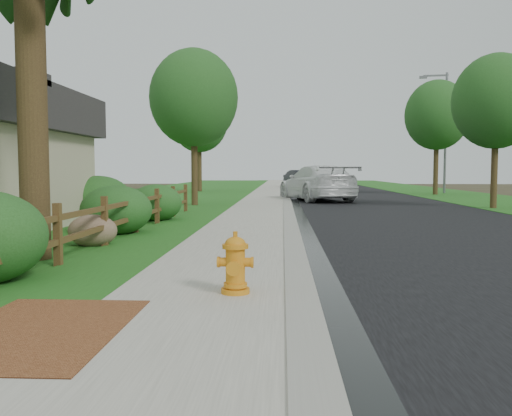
# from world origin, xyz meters

# --- Properties ---
(ground) EXTENTS (120.00, 120.00, 0.00)m
(ground) POSITION_xyz_m (0.00, 0.00, 0.00)
(ground) COLOR #332D1B
(road) EXTENTS (8.00, 90.00, 0.02)m
(road) POSITION_xyz_m (4.60, 35.00, 0.01)
(road) COLOR black
(road) RESTS_ON ground
(curb) EXTENTS (0.40, 90.00, 0.12)m
(curb) POSITION_xyz_m (0.40, 35.00, 0.06)
(curb) COLOR gray
(curb) RESTS_ON ground
(wet_gutter) EXTENTS (0.50, 90.00, 0.00)m
(wet_gutter) POSITION_xyz_m (0.75, 35.00, 0.02)
(wet_gutter) COLOR black
(wet_gutter) RESTS_ON road
(sidewalk) EXTENTS (2.20, 90.00, 0.10)m
(sidewalk) POSITION_xyz_m (-0.90, 35.00, 0.05)
(sidewalk) COLOR gray
(sidewalk) RESTS_ON ground
(grass_strip) EXTENTS (1.60, 90.00, 0.06)m
(grass_strip) POSITION_xyz_m (-2.80, 35.00, 0.03)
(grass_strip) COLOR #214E16
(grass_strip) RESTS_ON ground
(lawn_near) EXTENTS (9.00, 90.00, 0.04)m
(lawn_near) POSITION_xyz_m (-8.00, 35.00, 0.02)
(lawn_near) COLOR #214E16
(lawn_near) RESTS_ON ground
(verge_far) EXTENTS (6.00, 90.00, 0.04)m
(verge_far) POSITION_xyz_m (11.50, 35.00, 0.02)
(verge_far) COLOR #214E16
(verge_far) RESTS_ON ground
(brick_patch) EXTENTS (1.60, 2.40, 0.11)m
(brick_patch) POSITION_xyz_m (-2.20, -1.00, 0.06)
(brick_patch) COLOR brown
(brick_patch) RESTS_ON ground
(ranch_fence) EXTENTS (0.12, 16.92, 1.10)m
(ranch_fence) POSITION_xyz_m (-3.60, 6.40, 0.62)
(ranch_fence) COLOR #432916
(ranch_fence) RESTS_ON ground
(fire_hydrant) EXTENTS (0.50, 0.41, 0.78)m
(fire_hydrant) POSITION_xyz_m (-0.43, 0.68, 0.46)
(fire_hydrant) COLOR orange
(fire_hydrant) RESTS_ON sidewalk
(white_suv) EXTENTS (4.39, 6.95, 1.88)m
(white_suv) POSITION_xyz_m (2.00, 23.13, 0.96)
(white_suv) COLOR white
(white_suv) RESTS_ON road
(dark_car_mid) EXTENTS (2.17, 5.14, 1.74)m
(dark_car_mid) POSITION_xyz_m (3.58, 38.19, 0.89)
(dark_car_mid) COLOR black
(dark_car_mid) RESTS_ON road
(dark_car_far) EXTENTS (3.60, 5.27, 1.64)m
(dark_car_far) POSITION_xyz_m (2.00, 44.11, 0.84)
(dark_car_far) COLOR black
(dark_car_far) RESTS_ON road
(streetlight) EXTENTS (1.95, 0.41, 8.41)m
(streetlight) POSITION_xyz_m (11.39, 32.66, 4.77)
(streetlight) COLOR slate
(streetlight) RESTS_ON ground
(boulder) EXTENTS (1.17, 0.95, 0.70)m
(boulder) POSITION_xyz_m (-3.90, 5.30, 0.35)
(boulder) COLOR brown
(boulder) RESTS_ON ground
(shrub_b) EXTENTS (2.16, 2.16, 1.27)m
(shrub_b) POSITION_xyz_m (-4.07, 7.51, 0.63)
(shrub_b) COLOR #1F481A
(shrub_b) RESTS_ON ground
(shrub_c) EXTENTS (2.18, 2.18, 1.20)m
(shrub_c) POSITION_xyz_m (-3.90, 11.13, 0.60)
(shrub_c) COLOR #1F481A
(shrub_c) RESTS_ON ground
(shrub_d) EXTENTS (2.50, 2.50, 1.47)m
(shrub_d) POSITION_xyz_m (-5.89, 11.42, 0.74)
(shrub_d) COLOR #1F481A
(shrub_d) RESTS_ON ground
(tree_near_left) EXTENTS (4.05, 4.05, 7.18)m
(tree_near_left) POSITION_xyz_m (-3.90, 18.82, 4.94)
(tree_near_left) COLOR #332315
(tree_near_left) RESTS_ON ground
(tree_near_right) EXTENTS (3.64, 3.64, 6.55)m
(tree_near_right) POSITION_xyz_m (9.15, 17.46, 4.53)
(tree_near_right) COLOR #332315
(tree_near_right) RESTS_ON ground
(tree_mid_left) EXTENTS (4.36, 4.36, 7.80)m
(tree_mid_left) POSITION_xyz_m (-6.15, 35.06, 5.39)
(tree_mid_left) COLOR #332315
(tree_mid_left) RESTS_ON ground
(tree_mid_right) EXTENTS (4.17, 4.17, 7.57)m
(tree_mid_right) POSITION_xyz_m (10.31, 30.42, 5.26)
(tree_mid_right) COLOR #332315
(tree_mid_right) RESTS_ON ground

